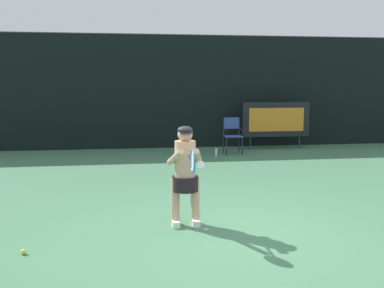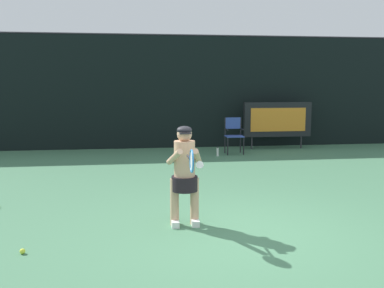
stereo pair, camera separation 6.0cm
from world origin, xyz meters
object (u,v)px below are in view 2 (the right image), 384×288
object	(u,v)px
water_bottle	(218,152)
tennis_player	(185,172)
umpire_chair	(234,133)
tennis_ball_loose	(22,251)
tennis_racket	(191,161)
scoreboard	(277,120)

from	to	relation	value
water_bottle	tennis_player	size ratio (longest dim) A/B	0.18
tennis_player	umpire_chair	bearing A→B (deg)	70.72
water_bottle	tennis_player	distance (m)	6.29
umpire_chair	water_bottle	xyz separation A→B (m)	(-0.56, -0.37, -0.50)
water_bottle	tennis_ball_loose	distance (m)	7.86
water_bottle	tennis_racket	size ratio (longest dim) A/B	0.44
umpire_chair	tennis_racket	size ratio (longest dim) A/B	1.79
scoreboard	tennis_racket	bearing A→B (deg)	-116.06
water_bottle	tennis_racket	distance (m)	6.94
tennis_racket	tennis_ball_loose	xyz separation A→B (m)	(-2.15, -0.20, -1.05)
umpire_chair	tennis_player	bearing A→B (deg)	-109.28
umpire_chair	water_bottle	world-z (taller)	umpire_chair
water_bottle	tennis_ball_loose	xyz separation A→B (m)	(-3.81, -6.87, -0.09)
scoreboard	water_bottle	distance (m)	2.59
umpire_chair	tennis_ball_loose	world-z (taller)	umpire_chair
scoreboard	water_bottle	bearing A→B (deg)	-152.07
tennis_racket	tennis_ball_loose	world-z (taller)	tennis_racket
scoreboard	tennis_player	distance (m)	8.13
tennis_racket	water_bottle	bearing A→B (deg)	78.56
water_bottle	tennis_racket	bearing A→B (deg)	-103.95
water_bottle	tennis_ball_loose	bearing A→B (deg)	-118.99
umpire_chair	tennis_racket	distance (m)	7.39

